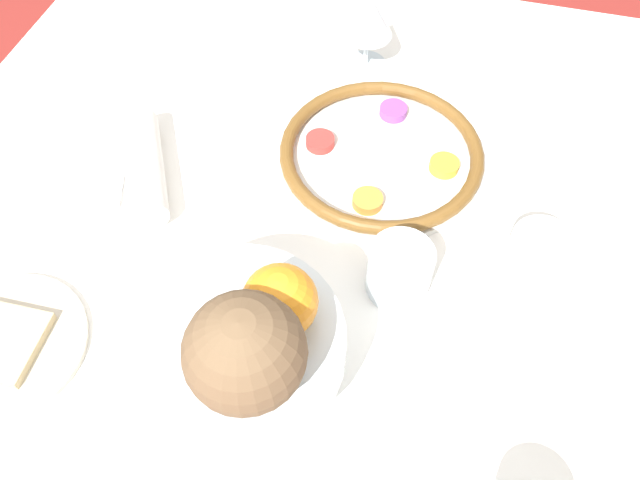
# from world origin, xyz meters

# --- Properties ---
(ground_plane) EXTENTS (8.00, 8.00, 0.00)m
(ground_plane) POSITION_xyz_m (0.00, 0.00, 0.00)
(ground_plane) COLOR maroon
(dining_table) EXTENTS (1.14, 1.08, 0.77)m
(dining_table) POSITION_xyz_m (0.00, 0.00, 0.39)
(dining_table) COLOR white
(dining_table) RESTS_ON ground_plane
(seder_plate) EXTENTS (0.29, 0.29, 0.03)m
(seder_plate) POSITION_xyz_m (-0.12, 0.11, 0.79)
(seder_plate) COLOR silver
(seder_plate) RESTS_ON dining_table
(wine_glass) EXTENTS (0.08, 0.08, 0.13)m
(wine_glass) POSITION_xyz_m (-0.32, 0.05, 0.86)
(wine_glass) COLOR silver
(wine_glass) RESTS_ON dining_table
(fruit_stand) EXTENTS (0.23, 0.23, 0.11)m
(fruit_stand) POSITION_xyz_m (0.25, 0.03, 0.86)
(fruit_stand) COLOR silver
(fruit_stand) RESTS_ON dining_table
(orange_fruit) EXTENTS (0.08, 0.08, 0.08)m
(orange_fruit) POSITION_xyz_m (0.22, 0.07, 0.92)
(orange_fruit) COLOR orange
(orange_fruit) RESTS_ON fruit_stand
(coconut) EXTENTS (0.11, 0.11, 0.11)m
(coconut) POSITION_xyz_m (0.29, 0.06, 0.94)
(coconut) COLOR brown
(coconut) RESTS_ON fruit_stand
(bread_plate) EXTENTS (0.20, 0.20, 0.02)m
(bread_plate) POSITION_xyz_m (0.29, -0.25, 0.78)
(bread_plate) COLOR beige
(bread_plate) RESTS_ON dining_table
(napkin_roll) EXTENTS (0.19, 0.13, 0.05)m
(napkin_roll) POSITION_xyz_m (-0.00, -0.20, 0.80)
(napkin_roll) COLOR white
(napkin_roll) RESTS_ON dining_table
(cup_mid) EXTENTS (0.08, 0.08, 0.07)m
(cup_mid) POSITION_xyz_m (0.02, 0.34, 0.81)
(cup_mid) COLOR silver
(cup_mid) RESTS_ON dining_table
(cup_far) EXTENTS (0.08, 0.08, 0.07)m
(cup_far) POSITION_xyz_m (0.09, 0.18, 0.81)
(cup_far) COLOR silver
(cup_far) RESTS_ON dining_table
(spoon) EXTENTS (0.15, 0.07, 0.01)m
(spoon) POSITION_xyz_m (0.00, -0.24, 0.78)
(spoon) COLOR silver
(spoon) RESTS_ON dining_table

